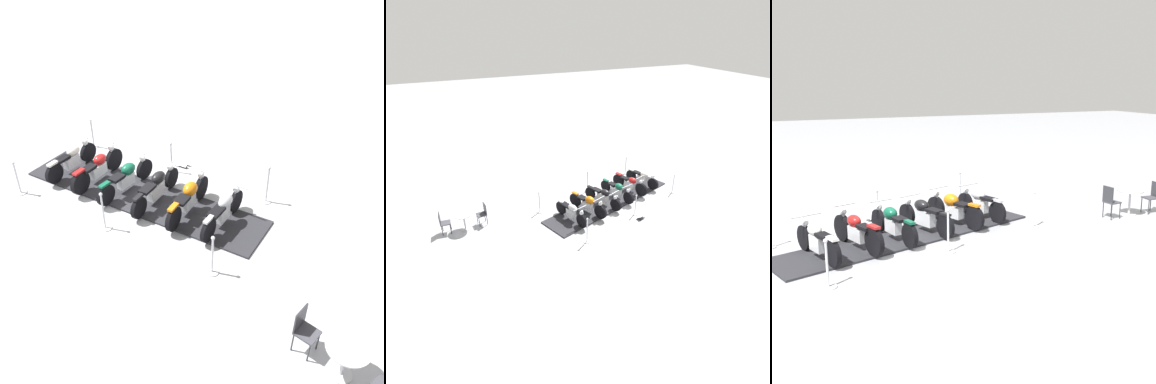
{
  "view_description": "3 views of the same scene",
  "coord_description": "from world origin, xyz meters",
  "views": [
    {
      "loc": [
        5.59,
        8.52,
        7.19
      ],
      "look_at": [
        -0.46,
        1.64,
        0.82
      ],
      "focal_mm": 40.94,
      "sensor_mm": 36.0,
      "label": 1
    },
    {
      "loc": [
        -12.04,
        7.28,
        8.1
      ],
      "look_at": [
        0.21,
        1.63,
        0.8
      ],
      "focal_mm": 30.39,
      "sensor_mm": 36.0,
      "label": 2
    },
    {
      "loc": [
        11.98,
        -3.58,
        4.08
      ],
      "look_at": [
        -0.34,
        1.7,
        0.99
      ],
      "focal_mm": 46.13,
      "sensor_mm": 36.0,
      "label": 3
    }
  ],
  "objects": [
    {
      "name": "display_platform",
      "position": [
        0.0,
        0.0,
        0.03
      ],
      "size": [
        3.81,
        7.46,
        0.05
      ],
      "primitive_type": "cube",
      "rotation": [
        0.0,
        0.0,
        -1.25
      ],
      "color": "#28282D",
      "rests_on": "ground_plane"
    },
    {
      "name": "stanchion_right_front",
      "position": [
        -2.48,
        2.46,
        0.41
      ],
      "size": [
        0.3,
        0.3,
        1.15
      ],
      "color": "silver",
      "rests_on": "ground_plane"
    },
    {
      "name": "ground_plane",
      "position": [
        0.0,
        0.0,
        0.0
      ],
      "size": [
        80.0,
        80.0,
        0.0
      ],
      "primitive_type": "plane",
      "color": "#A8AAB2"
    },
    {
      "name": "motorcycle_cream",
      "position": [
        0.77,
        -2.44,
        0.48
      ],
      "size": [
        2.01,
        0.91,
        0.91
      ],
      "rotation": [
        0.0,
        0.0,
        -2.82
      ],
      "color": "black",
      "rests_on": "display_platform"
    },
    {
      "name": "motorcycle_copper",
      "position": [
        -0.52,
        1.45,
        0.52
      ],
      "size": [
        2.13,
        1.05,
        0.97
      ],
      "rotation": [
        0.0,
        0.0,
        -2.77
      ],
      "color": "black",
      "rests_on": "display_platform"
    },
    {
      "name": "motorcycle_maroon",
      "position": [
        0.46,
        -1.47,
        0.49
      ],
      "size": [
        2.11,
        0.89,
        1.0
      ],
      "rotation": [
        0.0,
        0.0,
        -2.81
      ],
      "color": "black",
      "rests_on": "display_platform"
    },
    {
      "name": "stanchion_right_mid",
      "position": [
        -1.5,
        -0.5,
        0.35
      ],
      "size": [
        0.3,
        0.3,
        1.03
      ],
      "color": "silver",
      "rests_on": "ground_plane"
    },
    {
      "name": "stanchion_left_rear",
      "position": [
        2.48,
        -2.46,
        0.31
      ],
      "size": [
        0.35,
        0.35,
        1.03
      ],
      "color": "silver",
      "rests_on": "ground_plane"
    },
    {
      "name": "cafe_chair_near_table",
      "position": [
        0.64,
        6.01,
        0.57
      ],
      "size": [
        0.44,
        0.44,
        0.99
      ],
      "rotation": [
        0.0,
        0.0,
        1.68
      ],
      "color": "#2D2D33",
      "rests_on": "ground_plane"
    },
    {
      "name": "cafe_chair_across_table",
      "position": [
        0.62,
        7.65,
        0.55
      ],
      "size": [
        0.43,
        0.43,
        0.96
      ],
      "rotation": [
        0.0,
        0.0,
        -1.66
      ],
      "color": "#2D2D33",
      "rests_on": "ground_plane"
    },
    {
      "name": "stanchion_left_front",
      "position": [
        0.53,
        3.45,
        0.34
      ],
      "size": [
        0.33,
        0.33,
        1.06
      ],
      "color": "silver",
      "rests_on": "ground_plane"
    },
    {
      "name": "motorcycle_forest",
      "position": [
        0.12,
        -0.5,
        0.49
      ],
      "size": [
        2.21,
        0.82,
        0.91
      ],
      "rotation": [
        0.0,
        0.0,
        -2.9
      ],
      "color": "black",
      "rests_on": "display_platform"
    },
    {
      "name": "stanchion_left_mid",
      "position": [
        1.5,
        0.5,
        0.33
      ],
      "size": [
        0.36,
        0.36,
        1.1
      ],
      "color": "silver",
      "rests_on": "ground_plane"
    },
    {
      "name": "motorcycle_black",
      "position": [
        -0.2,
        0.47,
        0.51
      ],
      "size": [
        2.16,
        0.99,
        0.9
      ],
      "rotation": [
        0.0,
        0.0,
        -2.8
      ],
      "color": "black",
      "rests_on": "display_platform"
    },
    {
      "name": "info_placard",
      "position": [
        -1.95,
        -0.51,
        0.06
      ],
      "size": [
        0.33,
        0.45,
        0.2
      ],
      "rotation": [
        0.0,
        0.0,
        1.89
      ],
      "color": "#333338",
      "rests_on": "ground_plane"
    },
    {
      "name": "motorcycle_chrome",
      "position": [
        -0.83,
        2.43,
        0.51
      ],
      "size": [
        2.01,
        0.87,
        0.91
      ],
      "rotation": [
        0.0,
        0.0,
        -2.86
      ],
      "color": "black",
      "rests_on": "display_platform"
    },
    {
      "name": "cafe_table",
      "position": [
        0.55,
        6.83,
        0.58
      ],
      "size": [
        0.78,
        0.78,
        0.76
      ],
      "color": "#B7B7BC",
      "rests_on": "ground_plane"
    }
  ]
}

